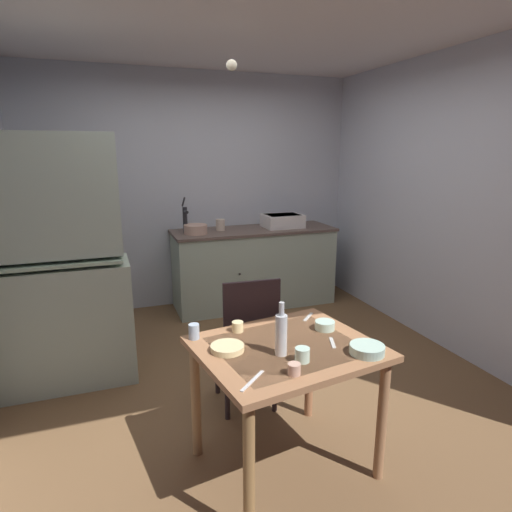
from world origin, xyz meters
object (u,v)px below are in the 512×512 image
hutch_cabinet (61,272)px  chair_far_side (248,341)px  sink_basin (283,221)px  hand_pump (185,217)px  dining_table (286,364)px  mixing_bowl_counter (196,229)px  glass_bottle (281,334)px  teacup_cream (194,331)px  serving_bowl_wide (325,325)px

hutch_cabinet → chair_far_side: bearing=-34.6°
sink_basin → hand_pump: (-1.13, 0.05, 0.09)m
hand_pump → dining_table: 2.69m
mixing_bowl_counter → glass_bottle: bearing=-92.7°
sink_basin → teacup_cream: (-1.55, -2.35, -0.18)m
hutch_cabinet → dining_table: size_ratio=1.82×
sink_basin → serving_bowl_wide: size_ratio=3.77×
sink_basin → glass_bottle: 2.94m
glass_bottle → dining_table: bearing=51.1°
dining_table → hutch_cabinet: bearing=129.9°
glass_bottle → hutch_cabinet: bearing=126.6°
hutch_cabinet → sink_basin: bearing=26.8°
sink_basin → hutch_cabinet: bearing=-153.2°
hand_pump → serving_bowl_wide: bearing=-82.4°
mixing_bowl_counter → teacup_cream: mixing_bowl_counter is taller
hand_pump → dining_table: (0.04, -2.65, -0.43)m
serving_bowl_wide → teacup_cream: bearing=169.9°
sink_basin → teacup_cream: bearing=-123.4°
hutch_cabinet → teacup_cream: size_ratio=22.18×
hutch_cabinet → hand_pump: hutch_cabinet is taller
sink_basin → chair_far_side: size_ratio=0.45×
sink_basin → chair_far_side: (-1.11, -1.99, -0.47)m
sink_basin → teacup_cream: 2.82m
hutch_cabinet → serving_bowl_wide: (1.51, -1.32, -0.11)m
hand_pump → hutch_cabinet: bearing=-134.0°
chair_far_side → serving_bowl_wide: 0.65m
mixing_bowl_counter → sink_basin: bearing=2.8°
sink_basin → hand_pump: size_ratio=1.13×
sink_basin → glass_bottle: size_ratio=1.54×
serving_bowl_wide → hutch_cabinet: bearing=138.8°
hutch_cabinet → glass_bottle: bearing=-53.4°
dining_table → chair_far_side: bearing=91.2°
mixing_bowl_counter → serving_bowl_wide: 2.45m
serving_bowl_wide → teacup_cream: 0.77m
mixing_bowl_counter → glass_bottle: 2.65m
hutch_cabinet → dining_table: hutch_cabinet is taller
teacup_cream → glass_bottle: (0.38, -0.34, 0.07)m
hand_pump → mixing_bowl_counter: bearing=-46.3°
hutch_cabinet → dining_table: (1.20, -1.44, -0.25)m
mixing_bowl_counter → serving_bowl_wide: size_ratio=2.17×
sink_basin → mixing_bowl_counter: bearing=-177.2°
hand_pump → glass_bottle: size_ratio=1.36×
serving_bowl_wide → sink_basin: bearing=72.3°
hutch_cabinet → sink_basin: 2.58m
dining_table → glass_bottle: size_ratio=3.66×
hutch_cabinet → mixing_bowl_counter: bearing=41.5°
sink_basin → serving_bowl_wide: (-0.79, -2.48, -0.20)m
mixing_bowl_counter → teacup_cream: (-0.51, -2.30, -0.16)m
mixing_bowl_counter → glass_bottle: size_ratio=0.89×
hand_pump → teacup_cream: (-0.42, -2.39, -0.28)m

